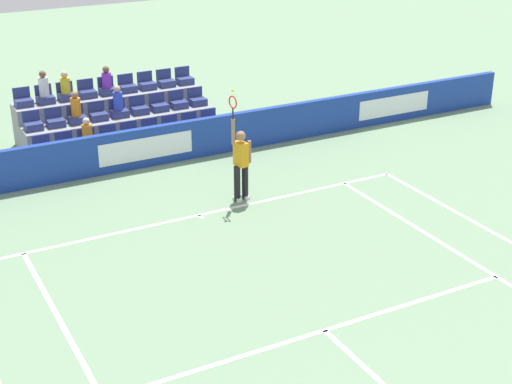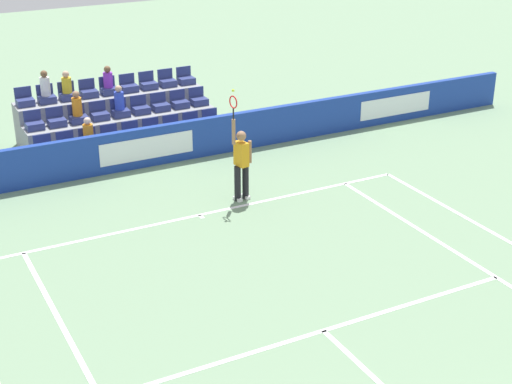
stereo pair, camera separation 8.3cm
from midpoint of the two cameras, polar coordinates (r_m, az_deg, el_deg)
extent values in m
cube|color=white|center=(18.45, -4.03, -1.68)|extent=(10.97, 0.10, 0.01)
cube|color=white|center=(14.22, 5.13, -10.07)|extent=(8.23, 0.10, 0.01)
cube|color=white|center=(18.37, -3.90, -1.80)|extent=(0.10, 0.20, 0.01)
cube|color=#193899|center=(21.32, -7.97, 3.28)|extent=(24.90, 0.20, 1.10)
cube|color=white|center=(25.07, 10.29, 6.23)|extent=(2.66, 0.01, 0.62)
cube|color=white|center=(21.22, -7.86, 3.19)|extent=(2.66, 0.01, 0.62)
cylinder|color=black|center=(19.13, -0.65, 0.78)|extent=(0.16, 0.16, 0.90)
cylinder|color=black|center=(19.00, -1.23, 0.62)|extent=(0.16, 0.16, 0.90)
cube|color=white|center=(19.29, -0.64, -0.34)|extent=(0.16, 0.28, 0.08)
cube|color=white|center=(19.17, -1.22, -0.51)|extent=(0.16, 0.28, 0.08)
cube|color=orange|center=(18.79, -0.96, 2.81)|extent=(0.27, 0.39, 0.60)
sphere|color=#9E7251|center=(18.63, -0.96, 4.13)|extent=(0.24, 0.24, 0.24)
cylinder|color=#9E7251|center=(18.46, -1.52, 4.43)|extent=(0.09, 0.09, 0.62)
cylinder|color=#9E7251|center=(18.86, -0.32, 2.96)|extent=(0.09, 0.09, 0.56)
cylinder|color=black|center=(18.32, -1.54, 5.76)|extent=(0.04, 0.04, 0.28)
torus|color=red|center=(18.23, -1.55, 6.60)|extent=(0.08, 0.31, 0.31)
sphere|color=#D1E533|center=(18.15, -1.56, 7.45)|extent=(0.07, 0.07, 0.07)
cube|color=gray|center=(22.39, -8.88, 3.30)|extent=(5.58, 0.95, 0.42)
cube|color=navy|center=(23.14, -3.11, 5.04)|extent=(0.48, 0.44, 0.20)
cube|color=navy|center=(23.23, -3.34, 5.77)|extent=(0.48, 0.04, 0.30)
cube|color=navy|center=(22.90, -4.53, 4.81)|extent=(0.48, 0.44, 0.20)
cube|color=navy|center=(23.00, -4.75, 5.54)|extent=(0.48, 0.04, 0.30)
cube|color=navy|center=(22.68, -5.97, 4.56)|extent=(0.48, 0.44, 0.20)
cube|color=navy|center=(22.78, -6.18, 5.30)|extent=(0.48, 0.04, 0.30)
cube|color=navy|center=(22.48, -7.43, 4.31)|extent=(0.48, 0.44, 0.20)
cube|color=navy|center=(22.57, -7.65, 5.05)|extent=(0.48, 0.04, 0.30)
cube|color=navy|center=(22.28, -8.93, 4.05)|extent=(0.48, 0.44, 0.20)
cube|color=navy|center=(22.38, -9.14, 4.80)|extent=(0.48, 0.04, 0.30)
cube|color=navy|center=(22.11, -10.44, 3.78)|extent=(0.48, 0.44, 0.20)
cube|color=navy|center=(22.21, -10.65, 4.54)|extent=(0.48, 0.04, 0.30)
cube|color=navy|center=(21.95, -11.98, 3.51)|extent=(0.48, 0.44, 0.20)
cube|color=navy|center=(22.05, -12.18, 4.27)|extent=(0.48, 0.04, 0.30)
cube|color=navy|center=(21.81, -13.54, 3.23)|extent=(0.48, 0.44, 0.20)
cube|color=navy|center=(21.91, -13.73, 4.00)|extent=(0.48, 0.04, 0.30)
cube|color=navy|center=(21.68, -15.11, 2.94)|extent=(0.48, 0.44, 0.20)
cube|color=navy|center=(21.78, -15.31, 3.72)|extent=(0.48, 0.04, 0.30)
cube|color=gray|center=(23.17, -9.69, 4.50)|extent=(5.58, 0.95, 0.84)
cube|color=navy|center=(23.84, -4.10, 6.64)|extent=(0.48, 0.44, 0.20)
cube|color=navy|center=(23.94, -4.31, 7.33)|extent=(0.48, 0.04, 0.30)
cube|color=navy|center=(23.61, -5.48, 6.42)|extent=(0.48, 0.44, 0.20)
cube|color=navy|center=(23.72, -5.70, 7.12)|extent=(0.48, 0.04, 0.30)
cube|color=navy|center=(23.40, -6.89, 6.20)|extent=(0.48, 0.44, 0.20)
cube|color=navy|center=(23.50, -7.10, 6.90)|extent=(0.48, 0.04, 0.30)
cube|color=navy|center=(23.20, -8.33, 5.96)|extent=(0.48, 0.44, 0.20)
cube|color=navy|center=(23.30, -8.53, 6.68)|extent=(0.48, 0.04, 0.30)
cube|color=navy|center=(23.01, -9.78, 5.72)|extent=(0.48, 0.44, 0.20)
cube|color=navy|center=(23.12, -9.98, 6.45)|extent=(0.48, 0.04, 0.30)
cube|color=navy|center=(22.84, -11.26, 5.48)|extent=(0.48, 0.44, 0.20)
cube|color=navy|center=(22.95, -11.46, 6.20)|extent=(0.48, 0.04, 0.30)
cube|color=navy|center=(22.69, -12.76, 5.22)|extent=(0.48, 0.44, 0.20)
cube|color=navy|center=(22.80, -12.95, 5.95)|extent=(0.48, 0.04, 0.30)
cube|color=navy|center=(22.55, -14.27, 4.96)|extent=(0.48, 0.44, 0.20)
cube|color=navy|center=(22.66, -14.46, 5.70)|extent=(0.48, 0.04, 0.30)
cube|color=navy|center=(22.43, -15.80, 4.69)|extent=(0.48, 0.44, 0.20)
cube|color=navy|center=(22.54, -15.99, 5.43)|extent=(0.48, 0.04, 0.30)
cube|color=gray|center=(23.97, -10.46, 5.62)|extent=(5.58, 0.95, 1.26)
cube|color=navy|center=(24.56, -5.04, 8.14)|extent=(0.48, 0.44, 0.20)
cube|color=navy|center=(24.68, -5.24, 8.80)|extent=(0.48, 0.04, 0.30)
cube|color=navy|center=(24.34, -6.39, 7.94)|extent=(0.48, 0.44, 0.20)
cube|color=navy|center=(24.46, -6.59, 8.61)|extent=(0.48, 0.04, 0.30)
cube|color=navy|center=(24.13, -7.77, 7.73)|extent=(0.48, 0.44, 0.20)
cube|color=navy|center=(24.25, -7.97, 8.41)|extent=(0.48, 0.04, 0.30)
cube|color=navy|center=(23.94, -9.17, 7.52)|extent=(0.48, 0.44, 0.20)
cube|color=navy|center=(24.06, -9.37, 8.20)|extent=(0.48, 0.04, 0.30)
cube|color=navy|center=(23.76, -10.59, 7.29)|extent=(0.48, 0.44, 0.20)
cube|color=navy|center=(23.88, -10.78, 7.98)|extent=(0.48, 0.04, 0.30)
cube|color=navy|center=(23.60, -12.03, 7.06)|extent=(0.48, 0.44, 0.20)
cube|color=navy|center=(23.71, -12.22, 7.76)|extent=(0.48, 0.04, 0.30)
cube|color=navy|center=(23.45, -13.49, 6.83)|extent=(0.48, 0.44, 0.20)
cube|color=navy|center=(23.57, -13.67, 7.53)|extent=(0.48, 0.04, 0.30)
cube|color=navy|center=(23.31, -14.96, 6.58)|extent=(0.48, 0.44, 0.20)
cube|color=navy|center=(23.43, -15.14, 7.28)|extent=(0.48, 0.04, 0.30)
cube|color=navy|center=(23.20, -16.45, 6.33)|extent=(0.48, 0.44, 0.20)
cube|color=navy|center=(23.32, -16.62, 7.04)|extent=(0.48, 0.04, 0.30)
cylinder|color=purple|center=(23.72, -10.68, 8.07)|extent=(0.28, 0.28, 0.45)
sphere|color=brown|center=(23.64, -10.74, 8.83)|extent=(0.20, 0.20, 0.20)
cylinder|color=yellow|center=(23.41, -13.59, 7.62)|extent=(0.28, 0.28, 0.45)
sphere|color=#D3A884|center=(23.32, -13.67, 8.38)|extent=(0.20, 0.20, 0.20)
cylinder|color=orange|center=(22.63, -12.87, 6.12)|extent=(0.28, 0.28, 0.52)
sphere|color=#9E7251|center=(22.53, -12.95, 6.98)|extent=(0.20, 0.20, 0.20)
cylinder|color=white|center=(23.26, -15.08, 7.48)|extent=(0.28, 0.28, 0.54)
sphere|color=brown|center=(23.17, -15.18, 8.35)|extent=(0.20, 0.20, 0.20)
cylinder|color=orange|center=(21.89, -12.09, 4.33)|extent=(0.28, 0.28, 0.43)
sphere|color=beige|center=(21.79, -12.16, 5.11)|extent=(0.20, 0.20, 0.20)
cylinder|color=blue|center=(22.95, -9.88, 6.61)|extent=(0.28, 0.28, 0.52)
sphere|color=#D3A884|center=(22.85, -9.95, 7.47)|extent=(0.20, 0.20, 0.20)
camera|label=1|loc=(0.04, -89.86, 0.06)|focal=54.61mm
camera|label=2|loc=(0.04, 90.14, -0.06)|focal=54.61mm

